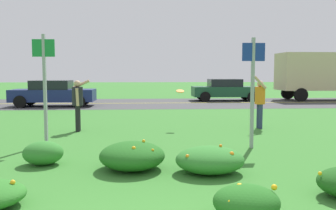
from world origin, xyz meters
TOP-DOWN VIEW (x-y plane):
  - ground_plane at (0.00, 9.71)m, footprint 120.00×120.00m
  - highway_strip at (0.00, 19.41)m, footprint 120.00×7.72m
  - highway_center_stripe at (0.00, 19.41)m, footprint 120.00×0.16m
  - daylily_clump_near_camera at (0.98, 3.67)m, footprint 1.29×1.18m
  - daylily_clump_front_right at (-2.30, 4.49)m, footprint 0.81×0.71m
  - daylily_clump_front_left at (-0.48, 4.03)m, footprint 1.27×1.32m
  - daylily_clump_mid_right at (1.07, 1.52)m, footprint 0.86×0.77m
  - sign_post_near_path at (-2.78, 6.56)m, footprint 0.56×0.10m
  - sign_post_by_roadside at (2.43, 5.87)m, footprint 0.56×0.10m
  - person_thrower_dark_shirt at (-2.36, 8.75)m, footprint 0.55×0.50m
  - person_catcher_orange_shirt at (3.64, 9.02)m, footprint 0.47×0.50m
  - frisbee_orange at (0.95, 9.10)m, footprint 0.27×0.26m
  - car_navy_center_left at (-5.32, 17.68)m, footprint 4.50×2.00m
  - car_dark_green_center_right at (5.21, 21.15)m, footprint 4.50×2.00m
  - box_truck_gray at (12.11, 21.15)m, footprint 6.70×2.46m

SIDE VIEW (x-z plane):
  - ground_plane at x=0.00m, z-range 0.00..0.00m
  - highway_strip at x=0.00m, z-range 0.00..0.01m
  - highway_center_stripe at x=0.00m, z-range 0.01..0.01m
  - daylily_clump_mid_right at x=1.07m, z-range 0.00..0.44m
  - daylily_clump_front_right at x=-2.30m, z-range 0.00..0.48m
  - daylily_clump_near_camera at x=0.98m, z-range -0.02..0.52m
  - daylily_clump_front_left at x=-0.48m, z-range -0.02..0.55m
  - car_navy_center_left at x=-5.32m, z-range 0.01..1.46m
  - car_dark_green_center_right at x=5.21m, z-range 0.01..1.46m
  - person_catcher_orange_shirt at x=3.64m, z-range 0.08..1.86m
  - person_thrower_dark_shirt at x=-2.36m, z-range 0.15..1.81m
  - frisbee_orange at x=0.95m, z-range 1.20..1.32m
  - sign_post_by_roadside at x=2.43m, z-range 0.28..3.01m
  - sign_post_near_path at x=-2.78m, z-range 0.29..3.14m
  - box_truck_gray at x=12.11m, z-range 0.20..3.40m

